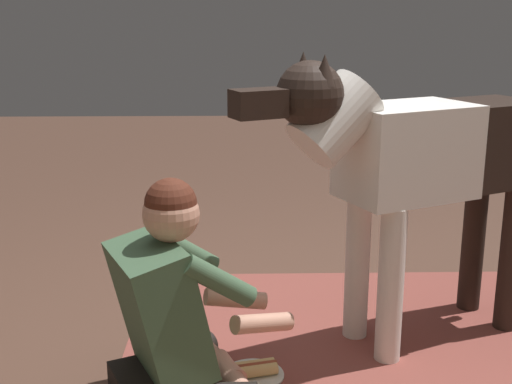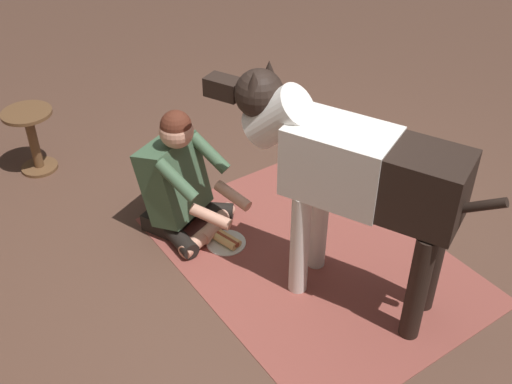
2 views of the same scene
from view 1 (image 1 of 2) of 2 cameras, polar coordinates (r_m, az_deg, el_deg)
The scene contains 5 objects.
ground_plane at distance 3.11m, azimuth 3.21°, elevation -12.93°, with size 13.66×13.66×0.00m, color brown.
area_rug at distance 3.25m, azimuth 7.38°, elevation -11.68°, with size 1.99×1.49×0.01m, color brown.
person_sitting_on_floor at distance 2.61m, azimuth -7.00°, elevation -9.92°, with size 0.75×0.62×0.88m.
large_dog at distance 2.99m, azimuth 13.49°, elevation 2.69°, with size 1.53×0.81×1.30m.
hot_dog_on_plate at distance 2.88m, azimuth -0.26°, elevation -14.83°, with size 0.26×0.26×0.06m.
Camera 1 is at (0.23, 2.74, 1.46)m, focal length 47.57 mm.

